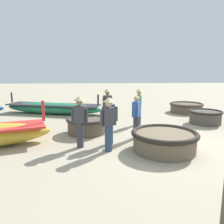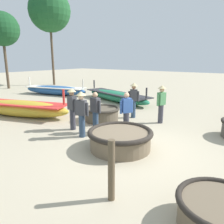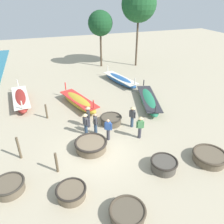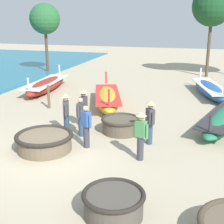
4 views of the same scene
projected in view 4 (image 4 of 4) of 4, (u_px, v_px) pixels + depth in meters
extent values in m
plane|color=tan|center=(50.00, 154.00, 10.78)|extent=(80.00, 80.00, 0.00)
cylinder|color=#4C473F|center=(114.00, 205.00, 7.36)|extent=(1.41, 1.41, 0.57)
torus|color=#28231E|center=(114.00, 194.00, 7.28)|extent=(1.52, 1.52, 0.11)
cylinder|color=brown|center=(121.00, 126.00, 12.74)|extent=(1.51, 1.51, 0.56)
torus|color=#332D26|center=(121.00, 119.00, 12.65)|extent=(1.63, 1.63, 0.12)
cylinder|color=brown|center=(45.00, 143.00, 11.04)|extent=(1.90, 1.90, 0.55)
torus|color=#28231E|center=(44.00, 135.00, 10.96)|extent=(2.05, 2.05, 0.15)
ellipsoid|color=#285693|center=(210.00, 90.00, 18.67)|extent=(2.48, 5.46, 0.71)
cube|color=silver|center=(210.00, 86.00, 18.60)|extent=(2.42, 5.06, 0.06)
cylinder|color=silver|center=(201.00, 73.00, 20.84)|extent=(0.10, 0.10, 0.63)
ellipsoid|color=maroon|center=(46.00, 86.00, 19.82)|extent=(1.72, 5.53, 0.72)
cube|color=silver|center=(46.00, 82.00, 19.75)|extent=(1.73, 5.11, 0.06)
cylinder|color=silver|center=(59.00, 69.00, 21.98)|extent=(0.10, 0.10, 0.65)
cylinder|color=silver|center=(28.00, 84.00, 17.28)|extent=(0.10, 0.10, 0.65)
cylinder|color=#2D2D33|center=(210.00, 123.00, 11.21)|extent=(0.10, 0.10, 0.59)
ellipsoid|color=gold|center=(107.00, 99.00, 16.51)|extent=(2.75, 5.20, 0.78)
cube|color=red|center=(107.00, 94.00, 16.43)|extent=(2.67, 4.83, 0.06)
cylinder|color=red|center=(106.00, 78.00, 18.54)|extent=(0.10, 0.10, 0.70)
cylinder|color=red|center=(109.00, 97.00, 14.07)|extent=(0.10, 0.10, 0.70)
cylinder|color=#383842|center=(84.00, 118.00, 13.27)|extent=(0.22, 0.22, 0.82)
cube|color=#3D3D42|center=(83.00, 103.00, 13.07)|extent=(0.26, 0.36, 0.54)
sphere|color=#A37556|center=(83.00, 94.00, 12.96)|extent=(0.20, 0.20, 0.20)
cylinder|color=#3D3D42|center=(81.00, 105.00, 12.89)|extent=(0.09, 0.09, 0.48)
cylinder|color=#3D3D42|center=(86.00, 103.00, 13.28)|extent=(0.09, 0.09, 0.48)
cone|color=#D1BC84|center=(83.00, 91.00, 12.92)|extent=(0.36, 0.36, 0.14)
cylinder|color=#2D425B|center=(81.00, 126.00, 12.30)|extent=(0.22, 0.22, 0.82)
cube|color=#3D3D42|center=(81.00, 110.00, 12.11)|extent=(0.24, 0.35, 0.54)
sphere|color=tan|center=(80.00, 100.00, 11.99)|extent=(0.20, 0.20, 0.20)
cylinder|color=#3D3D42|center=(83.00, 109.00, 12.32)|extent=(0.09, 0.09, 0.48)
cylinder|color=#3D3D42|center=(78.00, 112.00, 11.92)|extent=(0.09, 0.09, 0.48)
cylinder|color=#383842|center=(140.00, 148.00, 10.24)|extent=(0.22, 0.22, 0.82)
cube|color=#4C8E56|center=(141.00, 129.00, 10.04)|extent=(0.39, 0.31, 0.54)
sphere|color=tan|center=(141.00, 118.00, 9.93)|extent=(0.20, 0.20, 0.20)
cylinder|color=#4C8E56|center=(135.00, 129.00, 10.17)|extent=(0.09, 0.09, 0.48)
cylinder|color=#4C8E56|center=(147.00, 132.00, 9.93)|extent=(0.09, 0.09, 0.48)
cone|color=#D1BC84|center=(141.00, 114.00, 9.89)|extent=(0.36, 0.36, 0.14)
cylinder|color=#2D425B|center=(150.00, 133.00, 11.53)|extent=(0.22, 0.22, 0.82)
cube|color=#3D3D42|center=(150.00, 116.00, 11.33)|extent=(0.37, 0.40, 0.54)
sphere|color=#A37556|center=(151.00, 106.00, 11.22)|extent=(0.20, 0.20, 0.20)
cylinder|color=#3D3D42|center=(153.00, 119.00, 11.15)|extent=(0.09, 0.09, 0.48)
cylinder|color=#3D3D42|center=(148.00, 116.00, 11.55)|extent=(0.09, 0.09, 0.48)
cone|color=#D1BC84|center=(151.00, 102.00, 11.19)|extent=(0.36, 0.36, 0.14)
cylinder|color=#2D425B|center=(67.00, 124.00, 12.55)|extent=(0.22, 0.22, 0.82)
cube|color=#3D3D42|center=(66.00, 108.00, 12.36)|extent=(0.33, 0.40, 0.54)
sphere|color=#DBB28E|center=(65.00, 99.00, 12.24)|extent=(0.20, 0.20, 0.20)
cylinder|color=#3D3D42|center=(66.00, 111.00, 12.16)|extent=(0.09, 0.09, 0.48)
cylinder|color=#3D3D42|center=(66.00, 107.00, 12.58)|extent=(0.09, 0.09, 0.48)
cone|color=#D1BC84|center=(65.00, 95.00, 12.21)|extent=(0.36, 0.36, 0.14)
cylinder|color=#383842|center=(86.00, 137.00, 11.23)|extent=(0.22, 0.22, 0.82)
cube|color=#33569E|center=(86.00, 119.00, 11.03)|extent=(0.40, 0.37, 0.54)
sphere|color=tan|center=(86.00, 108.00, 10.92)|extent=(0.20, 0.20, 0.20)
cylinder|color=#33569E|center=(90.00, 122.00, 10.89)|extent=(0.09, 0.09, 0.48)
cylinder|color=#33569E|center=(82.00, 119.00, 11.20)|extent=(0.09, 0.09, 0.48)
cylinder|color=brown|center=(49.00, 97.00, 16.03)|extent=(0.14, 0.14, 1.20)
cylinder|color=#4C3D2D|center=(47.00, 51.00, 26.11)|extent=(0.24, 0.24, 3.53)
sphere|color=#286033|center=(45.00, 19.00, 25.34)|extent=(2.47, 2.47, 2.47)
cylinder|color=#4C3D2D|center=(209.00, 49.00, 24.15)|extent=(0.24, 0.24, 4.27)
sphere|color=#194723|center=(212.00, 6.00, 23.22)|extent=(2.99, 2.99, 2.99)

